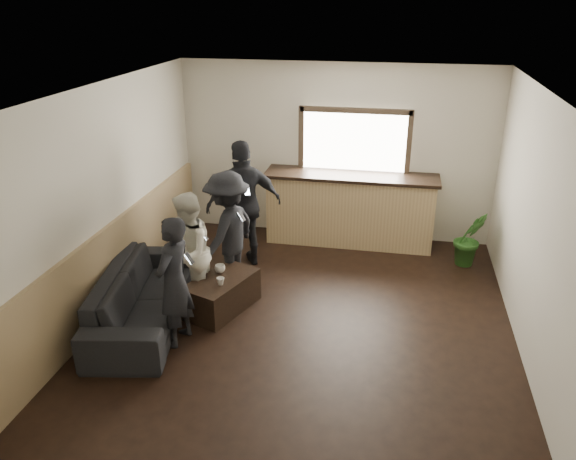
% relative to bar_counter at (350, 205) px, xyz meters
% --- Properties ---
extents(ground, '(5.00, 6.00, 0.01)m').
position_rel_bar_counter_xyz_m(ground, '(-0.30, -2.70, -0.64)').
color(ground, black).
extents(room_shell, '(5.01, 6.01, 2.80)m').
position_rel_bar_counter_xyz_m(room_shell, '(-1.04, -2.70, 0.83)').
color(room_shell, silver).
rests_on(room_shell, ground).
extents(bar_counter, '(2.70, 0.68, 2.13)m').
position_rel_bar_counter_xyz_m(bar_counter, '(0.00, 0.00, 0.00)').
color(bar_counter, tan).
rests_on(bar_counter, ground).
extents(sofa, '(1.31, 2.45, 0.68)m').
position_rel_bar_counter_xyz_m(sofa, '(-2.24, -2.87, -0.30)').
color(sofa, black).
rests_on(sofa, ground).
extents(coffee_table, '(0.85, 1.11, 0.44)m').
position_rel_bar_counter_xyz_m(coffee_table, '(-1.39, -2.44, -0.42)').
color(coffee_table, black).
rests_on(coffee_table, ground).
extents(cup_a, '(0.15, 0.15, 0.10)m').
position_rel_bar_counter_xyz_m(cup_a, '(-1.45, -2.28, -0.15)').
color(cup_a, silver).
rests_on(cup_a, coffee_table).
extents(cup_b, '(0.10, 0.10, 0.09)m').
position_rel_bar_counter_xyz_m(cup_b, '(-1.34, -2.59, -0.16)').
color(cup_b, silver).
rests_on(cup_b, coffee_table).
extents(potted_plant, '(0.56, 0.50, 0.84)m').
position_rel_bar_counter_xyz_m(potted_plant, '(1.82, -0.49, -0.22)').
color(potted_plant, '#2D6623').
rests_on(potted_plant, ground).
extents(person_a, '(0.50, 0.62, 1.55)m').
position_rel_bar_counter_xyz_m(person_a, '(-1.67, -3.23, 0.13)').
color(person_a, black).
rests_on(person_a, ground).
extents(person_b, '(0.65, 0.80, 1.54)m').
position_rel_bar_counter_xyz_m(person_b, '(-1.79, -2.46, 0.13)').
color(person_b, silver).
rests_on(person_b, ground).
extents(person_c, '(0.89, 1.20, 1.66)m').
position_rel_bar_counter_xyz_m(person_c, '(-1.46, -1.85, 0.19)').
color(person_c, black).
rests_on(person_c, ground).
extents(person_d, '(1.19, 0.93, 1.88)m').
position_rel_bar_counter_xyz_m(person_d, '(-1.44, -1.10, 0.30)').
color(person_d, black).
rests_on(person_d, ground).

